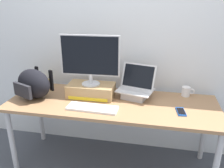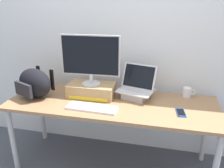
{
  "view_description": "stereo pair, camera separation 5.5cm",
  "coord_description": "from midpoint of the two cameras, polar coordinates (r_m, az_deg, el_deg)",
  "views": [
    {
      "loc": [
        0.39,
        -1.97,
        1.67
      ],
      "look_at": [
        0.0,
        0.0,
        0.9
      ],
      "focal_mm": 37.84,
      "sensor_mm": 36.0,
      "label": 1
    },
    {
      "loc": [
        0.44,
        -1.96,
        1.67
      ],
      "look_at": [
        0.0,
        0.0,
        0.9
      ],
      "focal_mm": 37.84,
      "sensor_mm": 36.0,
      "label": 2
    }
  ],
  "objects": [
    {
      "name": "messenger_backpack",
      "position": [
        2.4,
        -17.58,
        0.25
      ],
      "size": [
        0.44,
        0.36,
        0.28
      ],
      "rotation": [
        0.0,
        0.0,
        -0.41
      ],
      "color": "black",
      "rests_on": "desk"
    },
    {
      "name": "toner_box_yellow",
      "position": [
        2.33,
        -4.31,
        -1.47
      ],
      "size": [
        0.45,
        0.24,
        0.13
      ],
      "color": "#A88456",
      "rests_on": "desk"
    },
    {
      "name": "desk",
      "position": [
        2.25,
        0.7,
        -5.89
      ],
      "size": [
        1.96,
        0.7,
        0.72
      ],
      "color": "#99704C",
      "rests_on": "ground"
    },
    {
      "name": "coffee_mug",
      "position": [
        2.43,
        18.32,
        -1.92
      ],
      "size": [
        0.12,
        0.08,
        0.09
      ],
      "color": "silver",
      "rests_on": "desk"
    },
    {
      "name": "back_wall",
      "position": [
        2.47,
        3.01,
        12.35
      ],
      "size": [
        7.0,
        0.1,
        2.6
      ],
      "primitive_type": "cube",
      "color": "silver",
      "rests_on": "ground"
    },
    {
      "name": "ground_plane",
      "position": [
        2.61,
        0.63,
        -18.78
      ],
      "size": [
        20.0,
        20.0,
        0.0
      ],
      "primitive_type": "plane",
      "color": "#474C56"
    },
    {
      "name": "external_keyboard",
      "position": [
        2.09,
        -4.1,
        -5.73
      ],
      "size": [
        0.45,
        0.17,
        0.02
      ],
      "rotation": [
        0.0,
        0.0,
        -0.04
      ],
      "color": "white",
      "rests_on": "desk"
    },
    {
      "name": "cell_phone",
      "position": [
        2.11,
        17.0,
        -6.59
      ],
      "size": [
        0.09,
        0.16,
        0.01
      ],
      "rotation": [
        0.0,
        0.0,
        0.13
      ],
      "color": "#19479E",
      "rests_on": "desk"
    },
    {
      "name": "open_laptop",
      "position": [
        2.3,
        6.47,
        -1.71
      ],
      "size": [
        0.38,
        0.32,
        0.31
      ],
      "rotation": [
        0.0,
        0.0,
        -0.25
      ],
      "color": "#ADADB2",
      "rests_on": "desk"
    },
    {
      "name": "plush_toy",
      "position": [
        2.7,
        -14.73,
        0.66
      ],
      "size": [
        0.08,
        0.08,
        0.08
      ],
      "color": "gold",
      "rests_on": "desk"
    },
    {
      "name": "desktop_monitor",
      "position": [
        2.22,
        -4.54,
        6.26
      ],
      "size": [
        0.56,
        0.17,
        0.48
      ],
      "rotation": [
        0.0,
        0.0,
        0.04
      ],
      "color": "silver",
      "rests_on": "toner_box_yellow"
    }
  ]
}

